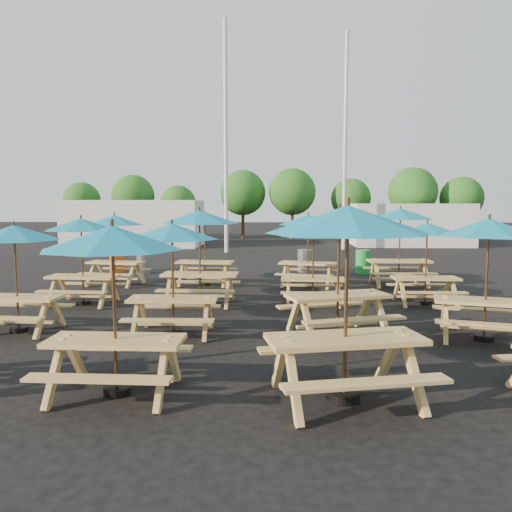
{
  "coord_description": "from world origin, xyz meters",
  "views": [
    {
      "loc": [
        0.47,
        -12.46,
        2.55
      ],
      "look_at": [
        0.0,
        1.5,
        1.1
      ],
      "focal_mm": 35.0,
      "sensor_mm": 36.0,
      "label": 1
    }
  ],
  "objects_px": {
    "picnic_unit_1": "(14,240)",
    "picnic_unit_10": "(313,236)",
    "picnic_unit_13": "(489,236)",
    "waste_bin_1": "(144,262)",
    "picnic_unit_14": "(427,234)",
    "picnic_unit_15": "(400,219)",
    "picnic_unit_7": "(205,224)",
    "picnic_unit_5": "(172,239)",
    "waste_bin_0": "(117,261)",
    "picnic_unit_9": "(339,227)",
    "picnic_unit_3": "(114,225)",
    "picnic_unit_8": "(347,233)",
    "picnic_unit_2": "(81,230)",
    "picnic_unit_6": "(199,223)",
    "waste_bin_2": "(305,261)",
    "picnic_unit_4": "(113,249)",
    "picnic_unit_11": "(308,225)",
    "waste_bin_3": "(363,262)"
  },
  "relations": [
    {
      "from": "picnic_unit_1",
      "to": "picnic_unit_10",
      "type": "xyz_separation_m",
      "value": [
        6.12,
        2.95,
        -0.1
      ]
    },
    {
      "from": "picnic_unit_13",
      "to": "waste_bin_1",
      "type": "height_order",
      "value": "picnic_unit_13"
    },
    {
      "from": "picnic_unit_14",
      "to": "picnic_unit_15",
      "type": "distance_m",
      "value": 2.94
    },
    {
      "from": "picnic_unit_7",
      "to": "picnic_unit_10",
      "type": "distance_m",
      "value": 4.37
    },
    {
      "from": "picnic_unit_5",
      "to": "picnic_unit_7",
      "type": "distance_m",
      "value": 6.07
    },
    {
      "from": "waste_bin_0",
      "to": "waste_bin_1",
      "type": "relative_size",
      "value": 1.0
    },
    {
      "from": "picnic_unit_9",
      "to": "waste_bin_1",
      "type": "height_order",
      "value": "picnic_unit_9"
    },
    {
      "from": "picnic_unit_3",
      "to": "picnic_unit_8",
      "type": "relative_size",
      "value": 0.87
    },
    {
      "from": "waste_bin_1",
      "to": "picnic_unit_15",
      "type": "bearing_deg",
      "value": -16.13
    },
    {
      "from": "picnic_unit_2",
      "to": "picnic_unit_15",
      "type": "distance_m",
      "value": 9.36
    },
    {
      "from": "picnic_unit_6",
      "to": "waste_bin_2",
      "type": "relative_size",
      "value": 2.78
    },
    {
      "from": "picnic_unit_15",
      "to": "waste_bin_0",
      "type": "bearing_deg",
      "value": 163.05
    },
    {
      "from": "picnic_unit_6",
      "to": "picnic_unit_10",
      "type": "relative_size",
      "value": 1.19
    },
    {
      "from": "picnic_unit_10",
      "to": "picnic_unit_15",
      "type": "relative_size",
      "value": 0.84
    },
    {
      "from": "picnic_unit_4",
      "to": "picnic_unit_13",
      "type": "xyz_separation_m",
      "value": [
        6.07,
        2.89,
        0.01
      ]
    },
    {
      "from": "picnic_unit_3",
      "to": "picnic_unit_5",
      "type": "xyz_separation_m",
      "value": [
        3.03,
        -5.97,
        -0.03
      ]
    },
    {
      "from": "picnic_unit_2",
      "to": "waste_bin_0",
      "type": "xyz_separation_m",
      "value": [
        -1.04,
        6.09,
        -1.47
      ]
    },
    {
      "from": "picnic_unit_4",
      "to": "waste_bin_0",
      "type": "relative_size",
      "value": 2.63
    },
    {
      "from": "picnic_unit_6",
      "to": "picnic_unit_14",
      "type": "xyz_separation_m",
      "value": [
        5.74,
        0.23,
        -0.28
      ]
    },
    {
      "from": "picnic_unit_9",
      "to": "picnic_unit_11",
      "type": "relative_size",
      "value": 1.13
    },
    {
      "from": "picnic_unit_5",
      "to": "picnic_unit_7",
      "type": "xyz_separation_m",
      "value": [
        -0.2,
        6.07,
        0.06
      ]
    },
    {
      "from": "waste_bin_2",
      "to": "picnic_unit_2",
      "type": "bearing_deg",
      "value": -134.59
    },
    {
      "from": "picnic_unit_4",
      "to": "waste_bin_1",
      "type": "height_order",
      "value": "picnic_unit_4"
    },
    {
      "from": "picnic_unit_10",
      "to": "waste_bin_1",
      "type": "relative_size",
      "value": 2.34
    },
    {
      "from": "picnic_unit_2",
      "to": "picnic_unit_6",
      "type": "bearing_deg",
      "value": 5.59
    },
    {
      "from": "picnic_unit_13",
      "to": "picnic_unit_14",
      "type": "bearing_deg",
      "value": 107.06
    },
    {
      "from": "picnic_unit_13",
      "to": "picnic_unit_15",
      "type": "bearing_deg",
      "value": 105.9
    },
    {
      "from": "picnic_unit_2",
      "to": "waste_bin_1",
      "type": "xyz_separation_m",
      "value": [
        0.07,
        5.74,
        -1.47
      ]
    },
    {
      "from": "picnic_unit_1",
      "to": "picnic_unit_4",
      "type": "xyz_separation_m",
      "value": [
        3.0,
        -3.22,
        0.11
      ]
    },
    {
      "from": "picnic_unit_5",
      "to": "picnic_unit_8",
      "type": "xyz_separation_m",
      "value": [
        2.88,
        -3.23,
        0.3
      ]
    },
    {
      "from": "picnic_unit_10",
      "to": "picnic_unit_15",
      "type": "height_order",
      "value": "picnic_unit_15"
    },
    {
      "from": "picnic_unit_3",
      "to": "picnic_unit_9",
      "type": "distance_m",
      "value": 8.65
    },
    {
      "from": "picnic_unit_5",
      "to": "picnic_unit_11",
      "type": "height_order",
      "value": "picnic_unit_11"
    },
    {
      "from": "picnic_unit_15",
      "to": "waste_bin_0",
      "type": "height_order",
      "value": "picnic_unit_15"
    },
    {
      "from": "picnic_unit_2",
      "to": "picnic_unit_13",
      "type": "xyz_separation_m",
      "value": [
        8.81,
        -3.09,
        0.07
      ]
    },
    {
      "from": "waste_bin_3",
      "to": "picnic_unit_9",
      "type": "bearing_deg",
      "value": -103.13
    },
    {
      "from": "picnic_unit_14",
      "to": "waste_bin_2",
      "type": "xyz_separation_m",
      "value": [
        -2.71,
        5.81,
        -1.36
      ]
    },
    {
      "from": "picnic_unit_1",
      "to": "picnic_unit_3",
      "type": "distance_m",
      "value": 5.86
    },
    {
      "from": "picnic_unit_1",
      "to": "picnic_unit_7",
      "type": "relative_size",
      "value": 0.95
    },
    {
      "from": "picnic_unit_2",
      "to": "waste_bin_2",
      "type": "xyz_separation_m",
      "value": [
        6.03,
        6.11,
        -1.47
      ]
    },
    {
      "from": "waste_bin_2",
      "to": "picnic_unit_13",
      "type": "bearing_deg",
      "value": -73.15
    },
    {
      "from": "picnic_unit_2",
      "to": "waste_bin_3",
      "type": "distance_m",
      "value": 10.26
    },
    {
      "from": "picnic_unit_6",
      "to": "picnic_unit_8",
      "type": "bearing_deg",
      "value": -63.76
    },
    {
      "from": "picnic_unit_7",
      "to": "waste_bin_2",
      "type": "xyz_separation_m",
      "value": [
        3.33,
        2.92,
        -1.51
      ]
    },
    {
      "from": "waste_bin_1",
      "to": "waste_bin_3",
      "type": "xyz_separation_m",
      "value": [
        8.1,
        0.28,
        0.0
      ]
    },
    {
      "from": "picnic_unit_10",
      "to": "waste_bin_3",
      "type": "bearing_deg",
      "value": 70.95
    },
    {
      "from": "picnic_unit_3",
      "to": "waste_bin_0",
      "type": "height_order",
      "value": "picnic_unit_3"
    },
    {
      "from": "picnic_unit_1",
      "to": "waste_bin_0",
      "type": "bearing_deg",
      "value": 98.31
    },
    {
      "from": "picnic_unit_1",
      "to": "picnic_unit_11",
      "type": "xyz_separation_m",
      "value": [
        6.2,
        5.8,
        0.08
      ]
    },
    {
      "from": "picnic_unit_1",
      "to": "picnic_unit_2",
      "type": "bearing_deg",
      "value": 87.88
    }
  ]
}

